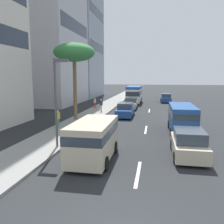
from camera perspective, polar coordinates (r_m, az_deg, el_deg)
ground_plane at (r=37.51m, az=9.09°, el=1.29°), size 198.00×198.00×0.00m
sidewalk_right at (r=38.23m, az=-1.08°, el=1.64°), size 162.00×3.38×0.15m
lane_stripe_near at (r=11.99m, az=6.24°, el=-14.41°), size 3.20×0.16×0.01m
lane_stripe_mid at (r=21.29m, az=8.11°, el=-4.20°), size 3.20×0.16×0.01m
lane_stripe_far at (r=32.94m, az=8.91°, el=0.30°), size 3.20×0.16×0.01m
van_lead at (r=13.42m, az=-4.41°, el=-6.17°), size 4.72×2.14×2.21m
minibus_second at (r=41.94m, az=5.33°, el=4.35°), size 6.60×2.44×2.96m
car_third at (r=14.74m, az=17.86°, el=-7.24°), size 4.18×1.87×1.62m
car_fourth at (r=44.25m, az=12.74°, el=3.26°), size 4.45×1.86×1.59m
van_fifth at (r=20.62m, az=16.40°, el=-1.16°), size 5.40×2.07×2.30m
car_sixth at (r=34.47m, az=4.52°, el=1.99°), size 4.20×1.79×1.59m
car_seventh at (r=27.75m, az=3.22°, el=0.43°), size 4.52×1.86×1.61m
pedestrian_near_lamp at (r=34.11m, az=-4.14°, el=2.32°), size 0.33×0.23×1.54m
pedestrian_mid_block at (r=31.03m, az=-2.60°, el=1.79°), size 0.38×0.38×1.60m
pedestrian_by_tree at (r=21.74m, az=-12.79°, el=-1.41°), size 0.39×0.36×1.55m
palm_tree at (r=25.31m, az=-9.03°, el=13.70°), size 4.21×4.21×7.89m
street_lamp at (r=15.38m, az=-12.97°, el=4.77°), size 0.24×0.97×5.63m
office_tower_far at (r=58.88m, az=-9.94°, el=24.05°), size 14.06×12.21×41.04m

